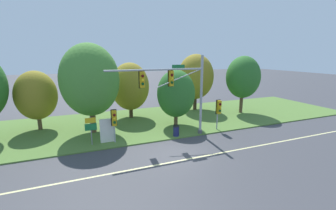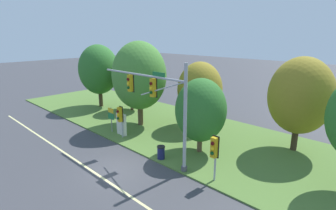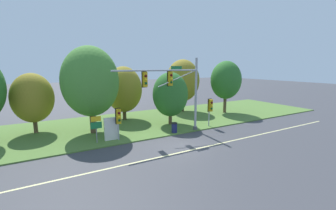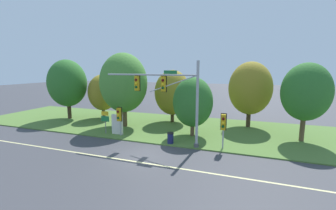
# 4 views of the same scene
# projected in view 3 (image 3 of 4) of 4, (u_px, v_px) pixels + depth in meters

# --- Properties ---
(ground_plane) EXTENTS (160.00, 160.00, 0.00)m
(ground_plane) POSITION_uv_depth(u_px,v_px,m) (181.00, 146.00, 17.74)
(ground_plane) COLOR #3D3D42
(lane_stripe) EXTENTS (36.00, 0.16, 0.01)m
(lane_stripe) POSITION_uv_depth(u_px,v_px,m) (189.00, 150.00, 16.71)
(lane_stripe) COLOR beige
(lane_stripe) RESTS_ON ground
(grass_verge) EXTENTS (48.00, 11.50, 0.10)m
(grass_verge) POSITION_uv_depth(u_px,v_px,m) (140.00, 122.00, 24.79)
(grass_verge) COLOR #517533
(grass_verge) RESTS_ON ground
(traffic_signal_mast) EXTENTS (8.23, 0.49, 6.85)m
(traffic_signal_mast) POSITION_uv_depth(u_px,v_px,m) (175.00, 86.00, 19.98)
(traffic_signal_mast) COLOR #9EA0A5
(traffic_signal_mast) RESTS_ON grass_verge
(pedestrian_signal_near_kerb) EXTENTS (0.46, 0.55, 2.84)m
(pedestrian_signal_near_kerb) POSITION_uv_depth(u_px,v_px,m) (210.00, 107.00, 22.68)
(pedestrian_signal_near_kerb) COLOR #9EA0A5
(pedestrian_signal_near_kerb) RESTS_ON grass_verge
(pedestrian_signal_further_along) EXTENTS (0.46, 0.55, 2.72)m
(pedestrian_signal_further_along) POSITION_uv_depth(u_px,v_px,m) (119.00, 118.00, 18.34)
(pedestrian_signal_further_along) COLOR #9EA0A5
(pedestrian_signal_further_along) RESTS_ON grass_verge
(route_sign_post) EXTENTS (0.88, 0.08, 2.23)m
(route_sign_post) POSITION_uv_depth(u_px,v_px,m) (96.00, 125.00, 17.81)
(route_sign_post) COLOR slate
(route_sign_post) RESTS_ON grass_verge
(tree_left_of_mast) EXTENTS (3.59, 3.59, 5.50)m
(tree_left_of_mast) POSITION_uv_depth(u_px,v_px,m) (33.00, 98.00, 20.29)
(tree_left_of_mast) COLOR brown
(tree_left_of_mast) RESTS_ON grass_verge
(tree_behind_signpost) EXTENTS (5.03, 5.03, 7.88)m
(tree_behind_signpost) POSITION_uv_depth(u_px,v_px,m) (90.00, 82.00, 20.04)
(tree_behind_signpost) COLOR brown
(tree_behind_signpost) RESTS_ON grass_verge
(tree_mid_verge) EXTENTS (4.14, 4.14, 6.07)m
(tree_mid_verge) POSITION_uv_depth(u_px,v_px,m) (124.00, 89.00, 25.42)
(tree_mid_verge) COLOR #4C3823
(tree_mid_verge) RESTS_ON grass_verge
(tree_tall_centre) EXTENTS (3.69, 3.69, 5.49)m
(tree_tall_centre) POSITION_uv_depth(u_px,v_px,m) (170.00, 94.00, 23.34)
(tree_tall_centre) COLOR brown
(tree_tall_centre) RESTS_ON grass_verge
(tree_right_far) EXTENTS (4.46, 4.46, 6.97)m
(tree_right_far) POSITION_uv_depth(u_px,v_px,m) (183.00, 81.00, 29.99)
(tree_right_far) COLOR #423021
(tree_right_far) RESTS_ON grass_verge
(tree_furthest_back) EXTENTS (3.94, 3.94, 6.75)m
(tree_furthest_back) POSITION_uv_depth(u_px,v_px,m) (226.00, 80.00, 29.15)
(tree_furthest_back) COLOR brown
(tree_furthest_back) RESTS_ON grass_verge
(info_kiosk) EXTENTS (1.10, 0.24, 1.90)m
(info_kiosk) POSITION_uv_depth(u_px,v_px,m) (111.00, 129.00, 18.66)
(info_kiosk) COLOR silver
(info_kiosk) RESTS_ON grass_verge
(trash_bin) EXTENTS (0.56, 0.56, 0.93)m
(trash_bin) POSITION_uv_depth(u_px,v_px,m) (174.00, 128.00, 20.80)
(trash_bin) COLOR #191E4C
(trash_bin) RESTS_ON grass_verge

